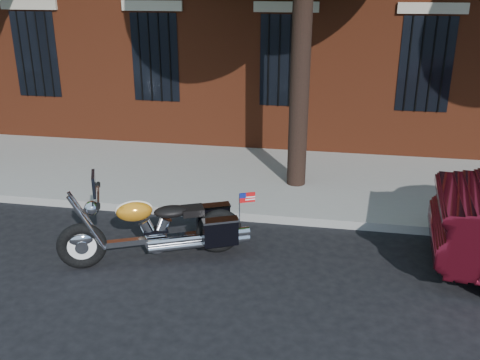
# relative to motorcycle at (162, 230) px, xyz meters

# --- Properties ---
(ground) EXTENTS (120.00, 120.00, 0.00)m
(ground) POSITION_rel_motorcycle_xyz_m (1.21, 0.21, -0.48)
(ground) COLOR black
(ground) RESTS_ON ground
(curb) EXTENTS (40.00, 0.16, 0.15)m
(curb) POSITION_rel_motorcycle_xyz_m (1.21, 1.59, -0.41)
(curb) COLOR gray
(curb) RESTS_ON ground
(sidewalk) EXTENTS (40.00, 3.60, 0.15)m
(sidewalk) POSITION_rel_motorcycle_xyz_m (1.21, 3.47, -0.41)
(sidewalk) COLOR gray
(sidewalk) RESTS_ON ground
(motorcycle) EXTENTS (2.73, 1.49, 1.42)m
(motorcycle) POSITION_rel_motorcycle_xyz_m (0.00, 0.00, 0.00)
(motorcycle) COLOR black
(motorcycle) RESTS_ON ground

